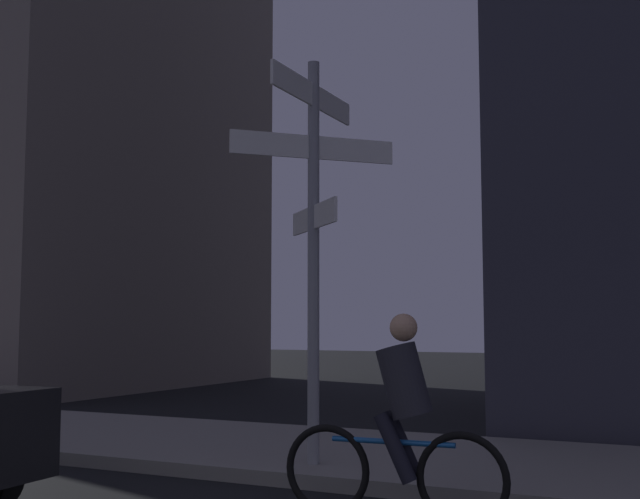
{
  "coord_description": "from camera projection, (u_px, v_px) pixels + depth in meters",
  "views": [
    {
      "loc": [
        3.04,
        -2.07,
        1.53
      ],
      "look_at": [
        -0.48,
        5.19,
        2.28
      ],
      "focal_mm": 44.98,
      "sensor_mm": 36.0,
      "label": 1
    }
  ],
  "objects": [
    {
      "name": "cyclist",
      "position": [
        398.0,
        424.0,
        6.25
      ],
      "size": [
        1.82,
        0.34,
        1.61
      ],
      "color": "black",
      "rests_on": "ground_plane"
    },
    {
      "name": "signpost",
      "position": [
        314.0,
        217.0,
        8.19
      ],
      "size": [
        1.27,
        1.77,
        4.1
      ],
      "color": "gray",
      "rests_on": "sidewalk_kerb"
    },
    {
      "name": "building_left_block",
      "position": [
        26.0,
        2.0,
        21.86
      ],
      "size": [
        10.16,
        9.43,
        20.55
      ],
      "color": "slate",
      "rests_on": "ground_plane"
    },
    {
      "name": "sidewalk_kerb",
      "position": [
        404.0,
        459.0,
        8.66
      ],
      "size": [
        40.0,
        3.22,
        0.14
      ],
      "primitive_type": "cube",
      "color": "gray",
      "rests_on": "ground_plane"
    }
  ]
}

